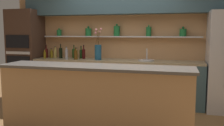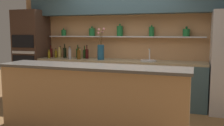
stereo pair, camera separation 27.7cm
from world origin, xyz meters
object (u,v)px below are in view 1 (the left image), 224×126
object	(u,v)px
bottle_oil_8	(45,55)
flower_vase	(98,51)
bottle_spirit_2	(76,54)
bottle_wine_10	(84,54)
bottle_oil_0	(56,53)
bottle_spirit_1	(76,55)
oven_tower	(26,54)
bottle_wine_6	(46,53)
bottle_wine_4	(61,53)
bottle_wine_7	(81,54)
bottle_wine_5	(74,53)
bottle_spirit_11	(55,53)
sink_fixture	(146,60)
bottle_oil_3	(51,54)
bottle_spirit_9	(66,54)

from	to	relation	value
bottle_oil_8	flower_vase	bearing A→B (deg)	4.73
bottle_spirit_2	bottle_wine_10	size ratio (longest dim) A/B	0.80
bottle_oil_0	bottle_spirit_1	world-z (taller)	bottle_spirit_1
oven_tower	bottle_wine_6	bearing A→B (deg)	6.47
oven_tower	bottle_wine_4	xyz separation A→B (m)	(0.86, 0.05, 0.04)
bottle_oil_8	bottle_wine_7	bearing A→B (deg)	18.83
bottle_oil_0	bottle_wine_5	size ratio (longest dim) A/B	0.86
bottle_oil_0	bottle_wine_5	world-z (taller)	bottle_wine_5
bottle_spirit_11	sink_fixture	bearing A→B (deg)	-2.09
bottle_wine_5	bottle_wine_6	distance (m)	0.65
bottle_wine_10	bottle_spirit_11	bearing A→B (deg)	177.08
flower_vase	bottle_spirit_2	bearing A→B (deg)	175.31
flower_vase	bottle_oil_8	distance (m)	1.23
bottle_oil_3	bottle_wine_7	size ratio (longest dim) A/B	0.76
bottle_spirit_2	bottle_wine_4	xyz separation A→B (m)	(-0.40, 0.05, 0.02)
bottle_wine_5	bottle_wine_10	bearing A→B (deg)	-24.02
bottle_spirit_2	bottle_wine_4	world-z (taller)	bottle_wine_4
bottle_spirit_1	sink_fixture	bearing A→B (deg)	5.98
bottle_spirit_11	bottle_wine_6	bearing A→B (deg)	-170.99
bottle_wine_5	bottle_spirit_9	xyz separation A→B (m)	(-0.02, -0.35, 0.01)
bottle_spirit_1	bottle_wine_4	xyz separation A→B (m)	(-0.45, 0.19, 0.02)
bottle_wine_7	sink_fixture	bearing A→B (deg)	-4.09
bottle_spirit_2	bottle_oil_8	size ratio (longest dim) A/B	1.17
oven_tower	bottle_oil_8	world-z (taller)	oven_tower
bottle_oil_0	bottle_spirit_1	bearing A→B (deg)	-25.78
bottle_wine_7	bottle_oil_8	world-z (taller)	bottle_wine_7
oven_tower	bottle_spirit_11	distance (m)	0.71
bottle_wine_4	bottle_oil_8	world-z (taller)	bottle_wine_4
flower_vase	bottle_wine_4	xyz separation A→B (m)	(-0.92, 0.09, -0.07)
bottle_oil_3	bottle_spirit_11	world-z (taller)	bottle_spirit_11
bottle_wine_10	bottle_spirit_2	bearing A→B (deg)	-161.37
oven_tower	bottle_spirit_9	xyz separation A→B (m)	(1.10, -0.17, 0.03)
oven_tower	bottle_spirit_11	bearing A→B (deg)	7.23
bottle_oil_0	bottle_oil_3	size ratio (longest dim) A/B	1.19
bottle_wine_10	bottle_wine_7	bearing A→B (deg)	143.42
bottle_spirit_11	bottle_spirit_9	bearing A→B (deg)	-32.78
flower_vase	bottle_wine_5	size ratio (longest dim) A/B	2.28
bottle_spirit_1	bottle_spirit_2	size ratio (longest dim) A/B	1.06
bottle_wine_7	bottle_spirit_11	bearing A→B (deg)	-177.38
bottle_wine_7	bottle_oil_0	bearing A→B (deg)	176.04
oven_tower	bottle_spirit_1	bearing A→B (deg)	-6.32
bottle_oil_0	bottle_spirit_2	world-z (taller)	bottle_oil_0
bottle_wine_5	bottle_spirit_9	distance (m)	0.35
flower_vase	bottle_spirit_9	world-z (taller)	flower_vase
bottle_oil_8	bottle_oil_3	bearing A→B (deg)	69.33
bottle_oil_0	bottle_wine_5	xyz separation A→B (m)	(0.46, 0.02, 0.00)
bottle_spirit_1	bottle_oil_3	world-z (taller)	bottle_spirit_1
bottle_wine_7	bottle_oil_8	bearing A→B (deg)	-161.17
bottle_spirit_1	bottle_spirit_2	world-z (taller)	bottle_spirit_1
bottle_spirit_11	flower_vase	bearing A→B (deg)	-6.91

